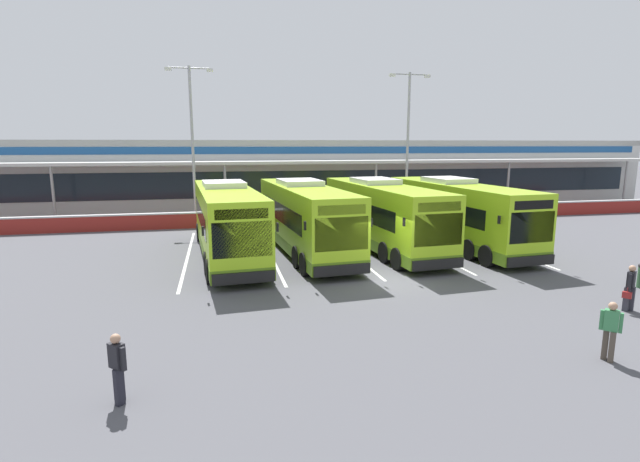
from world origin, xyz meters
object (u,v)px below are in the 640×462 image
object	(u,v)px
coach_bus_left_centre	(304,219)
pedestrian_with_handbag	(630,287)
coach_bus_right_centre	(456,214)
coach_bus_centre	(381,216)
pedestrian_near_bin	(118,366)
lamp_post_west	(192,135)
lamp_post_centre	(408,136)
pedestrian_in_dark_coat	(610,329)
coach_bus_leftmost	(227,222)

from	to	relation	value
coach_bus_left_centre	pedestrian_with_handbag	bearing A→B (deg)	-50.86
coach_bus_right_centre	pedestrian_with_handbag	xyz separation A→B (m)	(0.66, -11.16, -0.93)
coach_bus_centre	pedestrian_near_bin	world-z (taller)	coach_bus_centre
coach_bus_left_centre	pedestrian_with_handbag	size ratio (longest dim) A/B	7.60
lamp_post_west	lamp_post_centre	xyz separation A→B (m)	(16.14, -0.36, 0.00)
pedestrian_near_bin	coach_bus_right_centre	bearing A→B (deg)	41.98
pedestrian_in_dark_coat	pedestrian_with_handbag	bearing A→B (deg)	39.97
coach_bus_right_centre	pedestrian_in_dark_coat	bearing A→B (deg)	-102.03
coach_bus_centre	lamp_post_centre	size ratio (longest dim) A/B	1.12
pedestrian_in_dark_coat	pedestrian_near_bin	xyz separation A→B (m)	(-12.29, 0.47, 0.00)
coach_bus_left_centre	pedestrian_with_handbag	distance (m)	14.73
coach_bus_centre	pedestrian_in_dark_coat	bearing A→B (deg)	-84.98
pedestrian_in_dark_coat	lamp_post_centre	xyz separation A→B (m)	(4.48, 25.13, 5.42)
lamp_post_centre	pedestrian_near_bin	bearing A→B (deg)	-124.21
coach_bus_right_centre	pedestrian_with_handbag	bearing A→B (deg)	-86.62
coach_bus_right_centre	pedestrian_with_handbag	world-z (taller)	coach_bus_right_centre
coach_bus_right_centre	pedestrian_with_handbag	distance (m)	11.22
pedestrian_near_bin	lamp_post_centre	distance (m)	30.31
coach_bus_leftmost	coach_bus_right_centre	xyz separation A→B (m)	(12.66, 0.09, 0.00)
pedestrian_near_bin	lamp_post_centre	size ratio (longest dim) A/B	0.15
pedestrian_with_handbag	lamp_post_west	bearing A→B (deg)	124.45
coach_bus_left_centre	coach_bus_leftmost	bearing A→B (deg)	-175.20
coach_bus_right_centre	lamp_post_centre	world-z (taller)	lamp_post_centre
coach_bus_centre	pedestrian_near_bin	xyz separation A→B (m)	(-11.01, -14.09, -0.91)
coach_bus_centre	lamp_post_west	world-z (taller)	lamp_post_west
coach_bus_left_centre	pedestrian_in_dark_coat	size ratio (longest dim) A/B	7.60
coach_bus_left_centre	coach_bus_right_centre	bearing A→B (deg)	-1.65
coach_bus_centre	pedestrian_with_handbag	bearing A→B (deg)	-66.52
lamp_post_centre	coach_bus_left_centre	bearing A→B (deg)	-133.43
pedestrian_in_dark_coat	lamp_post_west	distance (m)	28.55
pedestrian_near_bin	lamp_post_west	size ratio (longest dim) A/B	0.15
coach_bus_centre	lamp_post_centre	xyz separation A→B (m)	(5.76, 10.58, 4.50)
coach_bus_left_centre	pedestrian_with_handbag	xyz separation A→B (m)	(9.28, -11.41, -0.93)
lamp_post_west	lamp_post_centre	world-z (taller)	same
coach_bus_left_centre	lamp_post_centre	distance (m)	15.31
lamp_post_west	coach_bus_right_centre	bearing A→B (deg)	-37.38
coach_bus_centre	pedestrian_near_bin	size ratio (longest dim) A/B	7.60
pedestrian_in_dark_coat	lamp_post_west	world-z (taller)	lamp_post_west
coach_bus_left_centre	coach_bus_right_centre	size ratio (longest dim) A/B	1.00
lamp_post_centre	coach_bus_centre	bearing A→B (deg)	-118.56
lamp_post_west	lamp_post_centre	bearing A→B (deg)	-1.26
coach_bus_leftmost	pedestrian_with_handbag	xyz separation A→B (m)	(13.32, -11.07, -0.93)
pedestrian_near_bin	lamp_post_centre	world-z (taller)	lamp_post_centre
coach_bus_centre	pedestrian_in_dark_coat	xyz separation A→B (m)	(1.28, -14.56, -0.91)
coach_bus_centre	lamp_post_west	xyz separation A→B (m)	(-10.38, 10.93, 4.50)
pedestrian_with_handbag	lamp_post_centre	xyz separation A→B (m)	(0.78, 22.04, 5.43)
coach_bus_leftmost	coach_bus_left_centre	xyz separation A→B (m)	(4.04, 0.34, 0.00)
coach_bus_leftmost	lamp_post_west	xyz separation A→B (m)	(-2.04, 11.32, 4.50)
coach_bus_centre	coach_bus_right_centre	bearing A→B (deg)	-3.97
coach_bus_right_centre	coach_bus_leftmost	bearing A→B (deg)	-179.59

